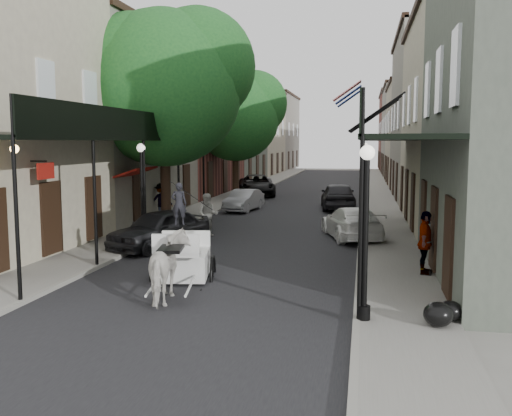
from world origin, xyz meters
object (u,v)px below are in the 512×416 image
at_px(pedestrian_sidewalk_right, 425,243).
at_px(car_left_mid, 244,200).
at_px(car_left_near, 160,229).
at_px(pedestrian_sidewalk_left, 161,201).
at_px(lamppost_left, 142,191).
at_px(car_right_near, 352,223).
at_px(lamppost_right_far, 365,175).
at_px(lamppost_right_near, 366,230).
at_px(tree_near, 174,82).
at_px(car_left_far, 257,185).
at_px(carriage, 184,239).
at_px(horse, 170,267).
at_px(car_right_far, 338,196).
at_px(tree_far, 241,113).
at_px(pedestrian_walking, 208,215).

bearing_deg(pedestrian_sidewalk_right, car_left_mid, 39.36).
bearing_deg(car_left_near, pedestrian_sidewalk_left, 132.96).
bearing_deg(lamppost_left, car_right_near, 21.29).
distance_m(lamppost_right_far, car_left_near, 14.53).
bearing_deg(pedestrian_sidewalk_right, lamppost_right_near, 169.27).
relative_size(tree_near, lamppost_left, 2.60).
height_order(lamppost_right_near, car_left_far, lamppost_right_near).
bearing_deg(carriage, horse, -90.00).
distance_m(car_left_far, car_right_far, 9.69).
distance_m(lamppost_left, car_left_near, 1.63).
relative_size(pedestrian_sidewalk_left, pedestrian_sidewalk_right, 0.96).
bearing_deg(lamppost_left, pedestrian_sidewalk_right, -18.95).
xyz_separation_m(tree_far, pedestrian_sidewalk_left, (-1.55, -11.53, -4.85)).
xyz_separation_m(carriage, car_left_mid, (-1.55, 15.68, -0.49)).
bearing_deg(pedestrian_sidewalk_right, car_left_near, 81.57).
bearing_deg(car_left_far, lamppost_left, -104.35).
distance_m(horse, pedestrian_sidewalk_left, 14.62).
distance_m(pedestrian_walking, car_right_near, 5.90).
height_order(tree_near, car_left_far, tree_near).
bearing_deg(car_right_near, carriage, 42.82).
bearing_deg(tree_near, car_left_far, 87.90).
bearing_deg(pedestrian_walking, tree_far, 87.25).
height_order(car_left_near, car_right_far, car_right_far).
bearing_deg(lamppost_left, car_left_far, 88.60).
relative_size(car_left_far, car_right_near, 1.23).
bearing_deg(car_left_mid, car_right_near, -45.37).
bearing_deg(lamppost_right_near, lamppost_left, 135.71).
bearing_deg(car_right_far, horse, 75.09).
bearing_deg(car_right_near, lamppost_right_far, -108.28).
bearing_deg(tree_far, car_left_mid, -76.61).
relative_size(lamppost_right_near, car_right_near, 0.83).
bearing_deg(lamppost_right_far, horse, -103.79).
distance_m(lamppost_left, pedestrian_sidewalk_right, 10.52).
bearing_deg(lamppost_left, car_left_mid, 82.42).
bearing_deg(horse, tree_far, -92.26).
height_order(lamppost_left, pedestrian_walking, lamppost_left).
height_order(tree_far, horse, tree_far).
bearing_deg(lamppost_right_far, car_left_far, 132.37).
bearing_deg(car_left_far, pedestrian_walking, -98.72).
xyz_separation_m(tree_near, car_left_near, (0.94, -4.64, -5.76)).
xyz_separation_m(horse, car_right_far, (3.16, 20.00, -0.05)).
bearing_deg(pedestrian_sidewalk_left, car_right_far, -163.29).
xyz_separation_m(lamppost_right_near, horse, (-4.66, 1.00, -1.21)).
height_order(tree_far, pedestrian_sidewalk_left, tree_far).
height_order(lamppost_right_far, horse, lamppost_right_far).
bearing_deg(pedestrian_sidewalk_left, car_right_near, 138.41).
bearing_deg(pedestrian_sidewalk_left, tree_near, 102.61).
distance_m(lamppost_right_near, car_left_mid, 20.45).
distance_m(tree_near, lamppost_right_near, 15.39).
height_order(pedestrian_sidewalk_right, car_left_mid, pedestrian_sidewalk_right).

